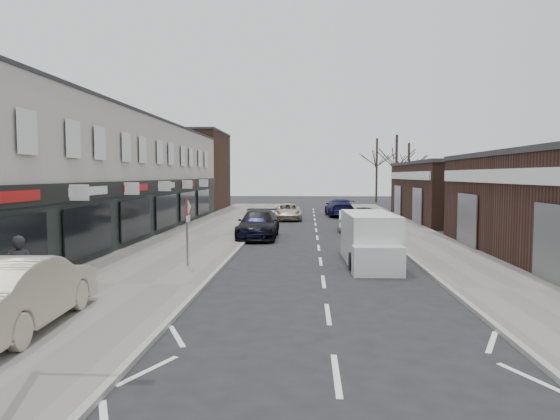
# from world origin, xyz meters

# --- Properties ---
(pavement_left) EXTENTS (5.50, 64.00, 0.12)m
(pavement_left) POSITION_xyz_m (-6.75, 22.00, 0.06)
(pavement_left) COLOR slate
(pavement_left) RESTS_ON ground
(pavement_right) EXTENTS (3.50, 64.00, 0.12)m
(pavement_right) POSITION_xyz_m (5.75, 22.00, 0.06)
(pavement_right) COLOR slate
(pavement_right) RESTS_ON ground
(shop_terrace_left) EXTENTS (8.00, 41.00, 7.10)m
(shop_terrace_left) POSITION_xyz_m (-13.50, 19.50, 3.55)
(shop_terrace_left) COLOR #B9B5A9
(shop_terrace_left) RESTS_ON ground
(brick_block_far) EXTENTS (8.00, 10.00, 8.00)m
(brick_block_far) POSITION_xyz_m (-13.50, 45.00, 4.00)
(brick_block_far) COLOR #41291C
(brick_block_far) RESTS_ON ground
(right_unit_far) EXTENTS (10.00, 16.00, 4.50)m
(right_unit_far) POSITION_xyz_m (12.50, 34.00, 2.25)
(right_unit_far) COLOR #382219
(right_unit_far) RESTS_ON ground
(tree_far_a) EXTENTS (3.60, 3.60, 8.00)m
(tree_far_a) POSITION_xyz_m (9.00, 48.00, 0.00)
(tree_far_a) COLOR #382D26
(tree_far_a) RESTS_ON ground
(tree_far_b) EXTENTS (3.60, 3.60, 7.50)m
(tree_far_b) POSITION_xyz_m (11.50, 54.00, 0.00)
(tree_far_b) COLOR #382D26
(tree_far_b) RESTS_ON ground
(tree_far_c) EXTENTS (3.60, 3.60, 8.50)m
(tree_far_c) POSITION_xyz_m (8.50, 60.00, 0.00)
(tree_far_c) COLOR #382D26
(tree_far_c) RESTS_ON ground
(warning_sign) EXTENTS (0.12, 0.80, 2.70)m
(warning_sign) POSITION_xyz_m (-5.16, 12.00, 2.20)
(warning_sign) COLOR slate
(warning_sign) RESTS_ON pavement_left
(white_van) EXTENTS (2.06, 5.42, 2.08)m
(white_van) POSITION_xyz_m (2.00, 13.54, 0.99)
(white_van) COLOR silver
(white_van) RESTS_ON ground
(sedan_on_pavement) EXTENTS (2.15, 5.28, 1.70)m
(sedan_on_pavement) POSITION_xyz_m (-7.19, 4.07, 0.97)
(sedan_on_pavement) COLOR #B9AE94
(sedan_on_pavement) RESTS_ON pavement_left
(pedestrian) EXTENTS (0.82, 0.67, 1.94)m
(pedestrian) POSITION_xyz_m (-8.20, 5.78, 1.09)
(pedestrian) COLOR black
(pedestrian) RESTS_ON pavement_left
(parked_car_left_a) EXTENTS (1.84, 4.18, 1.40)m
(parked_car_left_a) POSITION_xyz_m (-3.40, 20.99, 0.70)
(parked_car_left_a) COLOR #141841
(parked_car_left_a) RESTS_ON ground
(parked_car_left_b) EXTENTS (2.28, 5.53, 1.60)m
(parked_car_left_b) POSITION_xyz_m (-3.40, 21.64, 0.80)
(parked_car_left_b) COLOR black
(parked_car_left_b) RESTS_ON ground
(parked_car_left_c) EXTENTS (2.44, 4.87, 1.32)m
(parked_car_left_c) POSITION_xyz_m (-2.20, 33.49, 0.66)
(parked_car_left_c) COLOR #BEB198
(parked_car_left_c) RESTS_ON ground
(parked_car_right_a) EXTENTS (1.63, 4.11, 1.33)m
(parked_car_right_a) POSITION_xyz_m (2.20, 25.89, 0.67)
(parked_car_right_a) COLOR silver
(parked_car_right_a) RESTS_ON ground
(parked_car_right_b) EXTENTS (2.10, 4.33, 1.42)m
(parked_car_right_b) POSITION_xyz_m (3.50, 29.47, 0.71)
(parked_car_right_b) COLOR black
(parked_car_right_b) RESTS_ON ground
(parked_car_right_c) EXTENTS (2.53, 5.55, 1.57)m
(parked_car_right_c) POSITION_xyz_m (2.20, 37.39, 0.79)
(parked_car_right_c) COLOR #14153F
(parked_car_right_c) RESTS_ON ground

